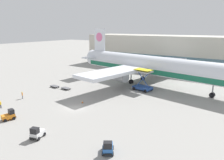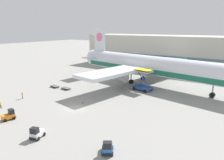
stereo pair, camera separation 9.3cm
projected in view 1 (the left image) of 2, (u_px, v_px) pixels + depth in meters
ground_plane at (75, 108)px, 48.62m from camera, size 400.00×400.00×0.00m
terminal_building at (184, 53)px, 92.74m from camera, size 90.00×18.20×14.00m
airplane_main at (146, 65)px, 68.21m from camera, size 57.77×48.66×17.00m
scissor_lift_loader at (143, 83)px, 61.60m from camera, size 5.61×4.08×6.04m
baggage_tug_foreground at (9, 115)px, 42.21m from camera, size 2.12×2.71×2.00m
baggage_tug_mid at (37, 133)px, 35.13m from camera, size 2.23×2.75×2.00m
baggage_tug_far at (108, 147)px, 30.92m from camera, size 2.60×2.81×2.00m
baggage_dolly_lead at (55, 86)px, 65.04m from camera, size 3.76×1.75×0.48m
baggage_dolly_second at (66, 88)px, 62.91m from camera, size 3.76×1.75×0.48m
ground_crew_near at (22, 95)px, 54.52m from camera, size 0.51×0.37×1.83m
ground_crew_far at (1, 104)px, 48.25m from camera, size 0.56×0.28×1.66m
traffic_cone_near at (82, 102)px, 51.65m from camera, size 0.40×0.40×0.72m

